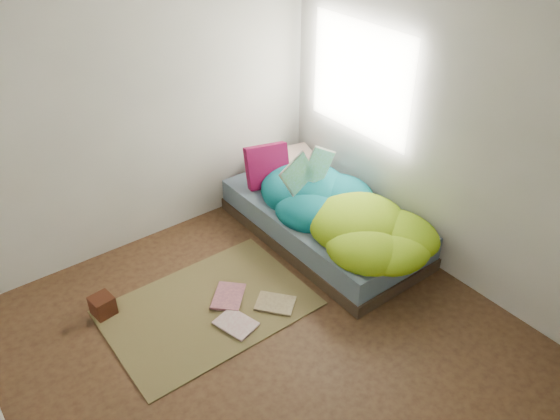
# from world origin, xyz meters

# --- Properties ---
(ground) EXTENTS (3.50, 3.50, 0.00)m
(ground) POSITION_xyz_m (0.00, 0.00, 0.00)
(ground) COLOR #3B2216
(ground) RESTS_ON ground
(room_walls) EXTENTS (3.54, 3.54, 2.62)m
(room_walls) POSITION_xyz_m (0.01, 0.01, 1.63)
(room_walls) COLOR #B7B5AE
(room_walls) RESTS_ON ground
(bed) EXTENTS (1.00, 2.00, 0.34)m
(bed) POSITION_xyz_m (1.22, 0.72, 0.17)
(bed) COLOR #39281F
(bed) RESTS_ON ground
(duvet) EXTENTS (0.96, 1.84, 0.34)m
(duvet) POSITION_xyz_m (1.22, 0.50, 0.51)
(duvet) COLOR #075C6D
(duvet) RESTS_ON bed
(rug) EXTENTS (1.60, 1.10, 0.01)m
(rug) POSITION_xyz_m (-0.15, 0.55, 0.01)
(rug) COLOR brown
(rug) RESTS_ON ground
(pillow_floral) EXTENTS (0.66, 0.48, 0.14)m
(pillow_floral) POSITION_xyz_m (1.38, 1.48, 0.41)
(pillow_floral) COLOR beige
(pillow_floral) RESTS_ON bed
(pillow_magenta) EXTENTS (0.43, 0.24, 0.41)m
(pillow_magenta) POSITION_xyz_m (1.05, 1.37, 0.54)
(pillow_magenta) COLOR #4E0529
(pillow_magenta) RESTS_ON bed
(open_book) EXTENTS (0.51, 0.12, 0.31)m
(open_book) POSITION_xyz_m (1.10, 0.81, 0.83)
(open_book) COLOR #2C8936
(open_book) RESTS_ON duvet
(wooden_box) EXTENTS (0.18, 0.18, 0.16)m
(wooden_box) POSITION_xyz_m (-0.85, 1.00, 0.09)
(wooden_box) COLOR #3D120D
(wooden_box) RESTS_ON rug
(floor_book_a) EXTENTS (0.30, 0.36, 0.02)m
(floor_book_a) POSITION_xyz_m (-0.19, 0.22, 0.02)
(floor_book_a) COLOR silver
(floor_book_a) RESTS_ON rug
(floor_book_b) EXTENTS (0.40, 0.40, 0.03)m
(floor_book_b) POSITION_xyz_m (-0.05, 0.63, 0.03)
(floor_book_b) COLOR #CC767C
(floor_book_b) RESTS_ON rug
(floor_book_c) EXTENTS (0.37, 0.38, 0.02)m
(floor_book_c) POSITION_xyz_m (0.21, 0.17, 0.02)
(floor_book_c) COLOR tan
(floor_book_c) RESTS_ON rug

